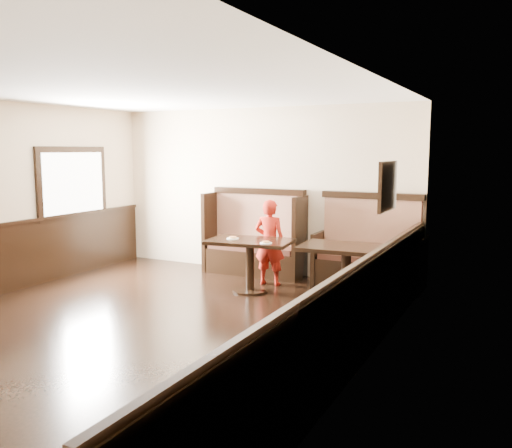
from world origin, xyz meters
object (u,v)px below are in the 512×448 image
Objects in this scene: booth_neighbor at (368,256)px; booth_main at (255,243)px; child at (270,242)px; table_neighbor at (346,262)px; table_main at (250,252)px.

booth_main is at bearing 179.95° from booth_neighbor.
table_neighbor is at bearing 149.88° from child.
table_main is (0.47, -1.09, 0.07)m from booth_main.
table_main is 0.52m from child.
booth_neighbor is 1.25× the size of table_main.
booth_main is 1.32× the size of table_main.
table_neighbor is (1.99, -1.24, 0.10)m from booth_main.
booth_main is 1.95m from booth_neighbor.
table_main is 1.06× the size of table_neighbor.
booth_main is at bearing -52.13° from child.
table_neighbor is 1.59m from child.
child is (-1.44, 0.66, 0.04)m from table_neighbor.
table_main is (-1.48, -1.09, 0.12)m from booth_neighbor.
table_main is at bearing -66.76° from booth_main.
booth_neighbor is 1.25m from table_neighbor.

